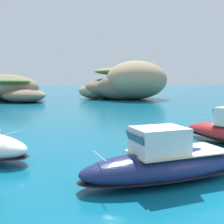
# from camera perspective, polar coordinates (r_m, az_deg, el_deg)

# --- Properties ---
(islet_large) EXTENTS (24.49, 28.56, 9.20)m
(islet_large) POSITION_cam_1_polar(r_m,az_deg,el_deg) (68.76, 2.65, 5.80)
(islet_large) COLOR #9E8966
(islet_large) RESTS_ON ground
(islet_small) EXTENTS (19.52, 19.66, 5.88)m
(islet_small) POSITION_cam_1_polar(r_m,az_deg,el_deg) (65.26, -20.34, 4.44)
(islet_small) COLOR #84755B
(islet_small) RESTS_ON ground
(motorboat_navy) EXTENTS (9.01, 3.62, 2.58)m
(motorboat_navy) POSITION_cam_1_polar(r_m,az_deg,el_deg) (13.50, 11.10, -10.26)
(motorboat_navy) COLOR navy
(motorboat_navy) RESTS_ON ground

